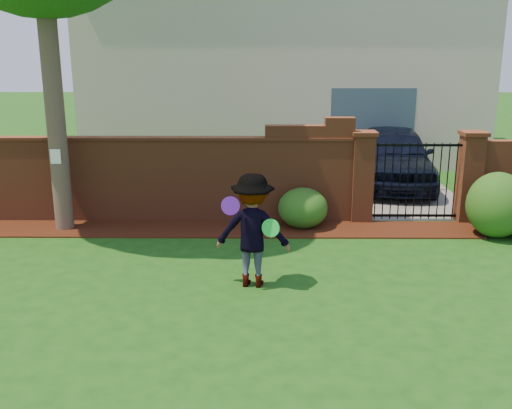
{
  "coord_description": "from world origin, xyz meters",
  "views": [
    {
      "loc": [
        0.32,
        -7.76,
        3.52
      ],
      "look_at": [
        0.24,
        1.4,
        1.05
      ],
      "focal_mm": 41.12,
      "sensor_mm": 36.0,
      "label": 1
    }
  ],
  "objects_px": {
    "man": "(252,231)",
    "frisbee_green": "(271,228)",
    "frisbee_purple": "(230,206)",
    "car": "(395,158)"
  },
  "relations": [
    {
      "from": "car",
      "to": "frisbee_green",
      "type": "bearing_deg",
      "value": -110.37
    },
    {
      "from": "car",
      "to": "man",
      "type": "relative_size",
      "value": 2.62
    },
    {
      "from": "man",
      "to": "frisbee_green",
      "type": "distance_m",
      "value": 0.36
    },
    {
      "from": "car",
      "to": "frisbee_purple",
      "type": "relative_size",
      "value": 16.71
    },
    {
      "from": "car",
      "to": "frisbee_green",
      "type": "height_order",
      "value": "car"
    },
    {
      "from": "man",
      "to": "car",
      "type": "bearing_deg",
      "value": -110.99
    },
    {
      "from": "frisbee_purple",
      "to": "frisbee_green",
      "type": "xyz_separation_m",
      "value": [
        0.58,
        0.03,
        -0.34
      ]
    },
    {
      "from": "frisbee_purple",
      "to": "frisbee_green",
      "type": "bearing_deg",
      "value": 2.65
    },
    {
      "from": "man",
      "to": "frisbee_green",
      "type": "relative_size",
      "value": 6.39
    },
    {
      "from": "frisbee_purple",
      "to": "frisbee_green",
      "type": "height_order",
      "value": "frisbee_purple"
    }
  ]
}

